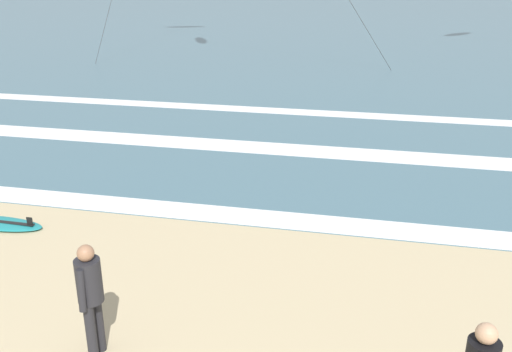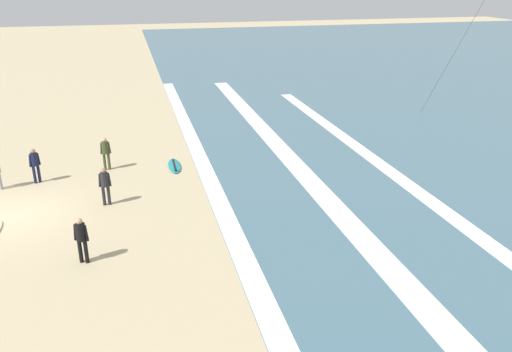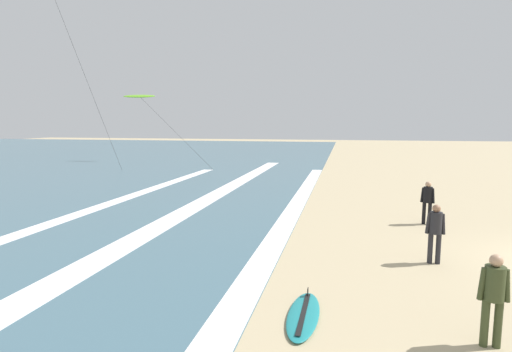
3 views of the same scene
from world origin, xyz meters
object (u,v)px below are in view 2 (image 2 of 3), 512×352
at_px(surfer_background_far, 35,163).
at_px(surfer_right_near, 106,151).
at_px(surfer_left_near, 81,236).
at_px(surfboard_left_pile, 174,166).
at_px(surfer_left_far, 105,183).

distance_m(surfer_background_far, surfer_right_near, 3.17).
height_order(surfer_background_far, surfer_right_near, same).
relative_size(surfer_left_near, surfer_background_far, 1.00).
bearing_deg(surfer_right_near, surfer_left_near, -3.70).
height_order(surfer_background_far, surfboard_left_pile, surfer_background_far).
height_order(surfer_left_near, surfer_right_near, same).
height_order(surfer_left_near, surfer_left_far, same).
relative_size(surfer_left_far, surfer_background_far, 1.00).
bearing_deg(surfer_left_far, surfer_left_near, -7.97).
distance_m(surfer_left_far, surfboard_left_pile, 4.98).
xyz_separation_m(surfer_left_near, surfer_left_far, (-4.48, 0.63, 0.00)).
bearing_deg(surfer_right_near, surfboard_left_pile, 83.16).
bearing_deg(surfer_left_far, surfboard_left_pile, 140.80).
bearing_deg(surfer_background_far, surfboard_left_pile, 95.30).
distance_m(surfer_left_far, surfer_background_far, 4.46).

